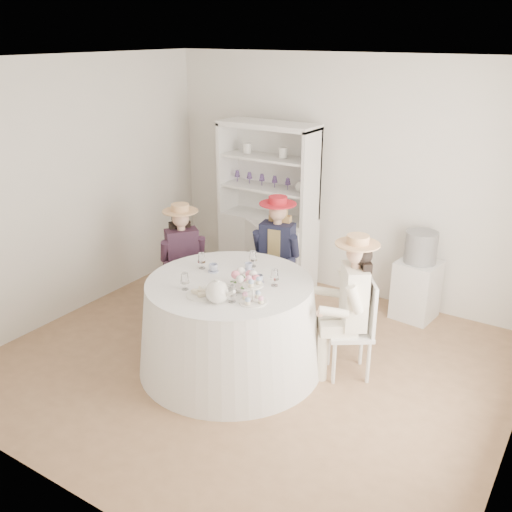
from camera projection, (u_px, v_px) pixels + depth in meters
The scene contains 22 objects.
ground at pixel (250, 363), 5.35m from camera, with size 4.50×4.50×0.00m, color #8D6746.
ceiling at pixel (249, 60), 4.35m from camera, with size 4.50×4.50×0.00m, color white.
wall_back at pixel (347, 179), 6.42m from camera, with size 4.50×4.50×0.00m, color white.
wall_front at pixel (60, 321), 3.28m from camera, with size 4.50×4.50×0.00m, color white.
wall_left at pixel (70, 190), 5.98m from camera, with size 4.50×4.50×0.00m, color white.
tea_table at pixel (230, 324), 5.17m from camera, with size 1.68×1.68×0.85m.
hutch at pixel (269, 229), 6.82m from camera, with size 1.30×0.80×1.96m.
side_table at pixel (416, 290), 6.11m from camera, with size 0.41×0.41×0.64m, color silver.
hatbox at pixel (421, 247), 5.93m from camera, with size 0.33×0.33×0.33m, color black.
guest_left at pixel (183, 256), 5.92m from camera, with size 0.55×0.53×1.28m.
guest_mid at pixel (276, 251), 5.95m from camera, with size 0.50×0.53×1.35m.
guest_right at pixel (351, 299), 4.92m from camera, with size 0.57×0.54×1.33m.
spare_chair at pixel (261, 258), 6.47m from camera, with size 0.53×0.53×0.93m.
teacup_a at pixel (213, 268), 5.20m from camera, with size 0.09×0.09×0.07m, color white.
teacup_b at pixel (249, 267), 5.22m from camera, with size 0.07×0.07×0.07m, color white.
teacup_c at pixel (259, 279), 4.97m from camera, with size 0.08×0.08×0.06m, color white.
flower_bowl at pixel (242, 288), 4.82m from camera, with size 0.20×0.20×0.05m, color white.
flower_arrangement at pixel (247, 277), 4.86m from camera, with size 0.19×0.20×0.07m.
table_teapot at pixel (218, 292), 4.61m from camera, with size 0.27×0.19×0.21m.
sandwich_plate at pixel (202, 294), 4.74m from camera, with size 0.26×0.26×0.06m.
cupcake_stand at pixel (253, 293), 4.60m from camera, with size 0.23×0.23×0.22m.
stemware_set at pixel (229, 274), 4.98m from camera, with size 0.85×0.82×0.15m.
Camera 1 is at (2.52, -3.85, 2.91)m, focal length 40.00 mm.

